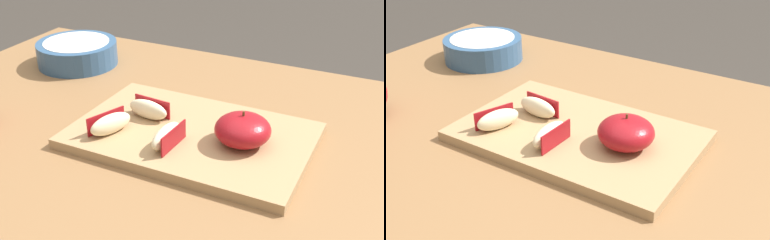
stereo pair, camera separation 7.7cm
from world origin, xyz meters
The scene contains 7 objects.
dining_table centered at (0.00, 0.00, 0.64)m, with size 1.31×0.78×0.76m.
cutting_board centered at (-0.06, 0.00, 0.76)m, with size 0.38×0.25×0.02m.
apple_half_skin_up centered at (0.03, 0.00, 0.80)m, with size 0.09×0.09×0.06m.
apple_wedge_back centered at (-0.14, 0.01, 0.79)m, with size 0.08×0.03×0.03m.
apple_wedge_right centered at (-0.17, -0.06, 0.79)m, with size 0.05×0.08×0.03m.
apple_wedge_near_knife centered at (-0.07, -0.06, 0.79)m, with size 0.03×0.08×0.03m.
ceramic_fruit_bowl centered at (-0.44, 0.19, 0.78)m, with size 0.18×0.18×0.05m.
Camera 1 is at (0.24, -0.61, 1.16)m, focal length 45.03 mm.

